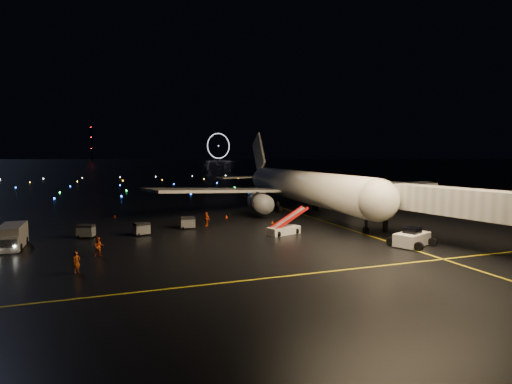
{
  "coord_description": "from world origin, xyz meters",
  "views": [
    {
      "loc": [
        -17.67,
        -39.87,
        10.08
      ],
      "look_at": [
        0.41,
        12.0,
        5.0
      ],
      "focal_mm": 28.0,
      "sensor_mm": 36.0,
      "label": 1
    }
  ],
  "objects_px": {
    "airliner": "(295,169)",
    "crew_c": "(206,219)",
    "crew_b": "(99,247)",
    "baggage_cart_1": "(142,229)",
    "service_truck": "(12,236)",
    "belt_loader": "(283,222)",
    "pushback_tug": "(412,237)",
    "crew_a": "(76,262)",
    "baggage_cart_2": "(86,231)",
    "baggage_cart_0": "(188,223)"
  },
  "relations": [
    {
      "from": "airliner",
      "to": "crew_c",
      "type": "bearing_deg",
      "value": -148.79
    },
    {
      "from": "crew_c",
      "to": "crew_b",
      "type": "bearing_deg",
      "value": -75.52
    },
    {
      "from": "baggage_cart_1",
      "to": "crew_b",
      "type": "bearing_deg",
      "value": -134.84
    },
    {
      "from": "crew_c",
      "to": "service_truck",
      "type": "bearing_deg",
      "value": -103.81
    },
    {
      "from": "belt_loader",
      "to": "crew_b",
      "type": "distance_m",
      "value": 22.25
    },
    {
      "from": "belt_loader",
      "to": "baggage_cart_1",
      "type": "bearing_deg",
      "value": 143.17
    },
    {
      "from": "pushback_tug",
      "to": "crew_a",
      "type": "height_order",
      "value": "pushback_tug"
    },
    {
      "from": "service_truck",
      "to": "crew_a",
      "type": "relative_size",
      "value": 3.78
    },
    {
      "from": "baggage_cart_1",
      "to": "baggage_cart_2",
      "type": "relative_size",
      "value": 0.98
    },
    {
      "from": "airliner",
      "to": "crew_a",
      "type": "relative_size",
      "value": 28.65
    },
    {
      "from": "crew_b",
      "to": "baggage_cart_1",
      "type": "height_order",
      "value": "crew_b"
    },
    {
      "from": "baggage_cart_0",
      "to": "baggage_cart_2",
      "type": "distance_m",
      "value": 12.96
    },
    {
      "from": "service_truck",
      "to": "baggage_cart_2",
      "type": "relative_size",
      "value": 3.76
    },
    {
      "from": "belt_loader",
      "to": "baggage_cart_2",
      "type": "distance_m",
      "value": 24.44
    },
    {
      "from": "pushback_tug",
      "to": "crew_a",
      "type": "bearing_deg",
      "value": 154.44
    },
    {
      "from": "pushback_tug",
      "to": "belt_loader",
      "type": "relative_size",
      "value": 0.68
    },
    {
      "from": "airliner",
      "to": "crew_b",
      "type": "relative_size",
      "value": 27.31
    },
    {
      "from": "crew_a",
      "to": "crew_c",
      "type": "height_order",
      "value": "crew_c"
    },
    {
      "from": "belt_loader",
      "to": "service_truck",
      "type": "xyz_separation_m",
      "value": [
        -30.83,
        2.63,
        -0.27
      ]
    },
    {
      "from": "belt_loader",
      "to": "baggage_cart_1",
      "type": "relative_size",
      "value": 3.53
    },
    {
      "from": "baggage_cart_2",
      "to": "belt_loader",
      "type": "bearing_deg",
      "value": 4.46
    },
    {
      "from": "crew_b",
      "to": "baggage_cart_1",
      "type": "relative_size",
      "value": 1.07
    },
    {
      "from": "airliner",
      "to": "baggage_cart_0",
      "type": "xyz_separation_m",
      "value": [
        -21.54,
        -11.86,
        -6.79
      ]
    },
    {
      "from": "service_truck",
      "to": "baggage_cart_2",
      "type": "height_order",
      "value": "service_truck"
    },
    {
      "from": "airliner",
      "to": "service_truck",
      "type": "distance_m",
      "value": 45.33
    },
    {
      "from": "airliner",
      "to": "crew_c",
      "type": "relative_size",
      "value": 27.55
    },
    {
      "from": "belt_loader",
      "to": "service_truck",
      "type": "height_order",
      "value": "belt_loader"
    },
    {
      "from": "belt_loader",
      "to": "crew_a",
      "type": "distance_m",
      "value": 25.31
    },
    {
      "from": "crew_a",
      "to": "baggage_cart_1",
      "type": "height_order",
      "value": "crew_a"
    },
    {
      "from": "crew_c",
      "to": "belt_loader",
      "type": "bearing_deg",
      "value": 11.17
    },
    {
      "from": "airliner",
      "to": "belt_loader",
      "type": "xyz_separation_m",
      "value": [
        -10.67,
        -19.75,
        -6.03
      ]
    },
    {
      "from": "pushback_tug",
      "to": "baggage_cart_2",
      "type": "relative_size",
      "value": 2.36
    },
    {
      "from": "airliner",
      "to": "baggage_cart_1",
      "type": "bearing_deg",
      "value": -150.87
    },
    {
      "from": "service_truck",
      "to": "crew_b",
      "type": "height_order",
      "value": "service_truck"
    },
    {
      "from": "baggage_cart_1",
      "to": "pushback_tug",
      "type": "bearing_deg",
      "value": -49.02
    },
    {
      "from": "belt_loader",
      "to": "service_truck",
      "type": "bearing_deg",
      "value": 155.56
    },
    {
      "from": "airliner",
      "to": "crew_a",
      "type": "bearing_deg",
      "value": -137.47
    },
    {
      "from": "crew_a",
      "to": "service_truck",
      "type": "bearing_deg",
      "value": 79.45
    },
    {
      "from": "crew_b",
      "to": "baggage_cart_1",
      "type": "xyz_separation_m",
      "value": [
        4.68,
        9.64,
        -0.2
      ]
    },
    {
      "from": "baggage_cart_2",
      "to": "crew_a",
      "type": "bearing_deg",
      "value": -70.33
    },
    {
      "from": "belt_loader",
      "to": "pushback_tug",
      "type": "bearing_deg",
      "value": -64.58
    },
    {
      "from": "crew_c",
      "to": "baggage_cart_1",
      "type": "distance_m",
      "value": 9.93
    },
    {
      "from": "pushback_tug",
      "to": "baggage_cart_2",
      "type": "xyz_separation_m",
      "value": [
        -34.55,
        16.84,
        -0.26
      ]
    },
    {
      "from": "airliner",
      "to": "crew_b",
      "type": "distance_m",
      "value": 40.98
    },
    {
      "from": "crew_c",
      "to": "baggage_cart_2",
      "type": "xyz_separation_m",
      "value": [
        -15.68,
        -3.23,
        -0.17
      ]
    },
    {
      "from": "baggage_cart_0",
      "to": "airliner",
      "type": "bearing_deg",
      "value": 34.85
    },
    {
      "from": "airliner",
      "to": "baggage_cart_2",
      "type": "relative_size",
      "value": 28.47
    },
    {
      "from": "belt_loader",
      "to": "baggage_cart_2",
      "type": "height_order",
      "value": "belt_loader"
    },
    {
      "from": "service_truck",
      "to": "crew_b",
      "type": "distance_m",
      "value": 11.37
    },
    {
      "from": "baggage_cart_0",
      "to": "pushback_tug",
      "type": "bearing_deg",
      "value": -34.79
    }
  ]
}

